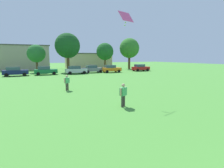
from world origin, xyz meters
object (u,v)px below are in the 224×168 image
at_px(parked_car_green_1, 45,70).
at_px(parked_car_orange_4, 111,69).
at_px(adult_bystander, 123,93).
at_px(parked_car_navy_0, 15,71).
at_px(tree_center, 67,46).
at_px(kite, 126,17).
at_px(parked_car_gray_3, 93,69).
at_px(tree_far_right, 129,48).
at_px(tree_right, 105,52).
at_px(tree_left, 36,54).
at_px(parked_car_red_5, 140,68).
at_px(bystander_near_trees, 67,81).
at_px(parked_car_silver_2, 76,70).

height_order(parked_car_green_1, parked_car_orange_4, same).
bearing_deg(parked_car_orange_4, adult_bystander, -111.96).
xyz_separation_m(parked_car_navy_0, tree_center, (10.65, 5.16, 5.18)).
distance_m(kite, parked_car_gray_3, 26.07).
distance_m(kite, tree_far_right, 37.46).
height_order(parked_car_gray_3, tree_right, tree_right).
bearing_deg(tree_left, tree_far_right, 3.31).
bearing_deg(parked_car_navy_0, tree_center, 25.85).
bearing_deg(parked_car_gray_3, kite, -101.54).
distance_m(parked_car_orange_4, parked_car_red_5, 8.41).
height_order(parked_car_orange_4, parked_car_red_5, same).
relative_size(parked_car_orange_4, parked_car_red_5, 1.00).
xyz_separation_m(tree_right, tree_far_right, (7.44, -0.40, 1.04)).
relative_size(parked_car_gray_3, parked_car_red_5, 1.00).
xyz_separation_m(adult_bystander, bystander_near_trees, (-2.52, 7.92, -0.02)).
bearing_deg(parked_car_silver_2, parked_car_red_5, 3.81).
xyz_separation_m(kite, tree_center, (0.47, 29.15, -0.66)).
xyz_separation_m(parked_car_silver_2, tree_left, (-7.20, 7.57, 3.38)).
bearing_deg(parked_car_green_1, tree_center, 42.66).
bearing_deg(kite, bystander_near_trees, 125.87).
height_order(parked_car_orange_4, tree_left, tree_left).
distance_m(adult_bystander, kite, 6.36).
relative_size(parked_car_orange_4, tree_center, 0.48).
height_order(tree_left, tree_far_right, tree_far_right).
xyz_separation_m(tree_left, tree_right, (17.48, 1.84, 0.70)).
distance_m(parked_car_navy_0, parked_car_silver_2, 11.14).
bearing_deg(parked_car_silver_2, adult_bystander, -95.32).
distance_m(parked_car_green_1, tree_far_right, 25.52).
bearing_deg(parked_car_navy_0, parked_car_gray_3, 3.36).
relative_size(parked_car_green_1, parked_car_orange_4, 1.00).
bearing_deg(parked_car_red_5, parked_car_green_1, -179.06).
bearing_deg(parked_car_orange_4, tree_right, 76.78).
relative_size(parked_car_green_1, tree_left, 0.69).
distance_m(tree_center, tree_right, 11.44).
distance_m(bystander_near_trees, kite, 8.88).
bearing_deg(tree_left, parked_car_navy_0, -119.25).
bearing_deg(parked_car_orange_4, parked_car_green_1, 178.16).
distance_m(parked_car_silver_2, tree_far_right, 20.52).
height_order(parked_car_navy_0, tree_center, tree_center).
bearing_deg(tree_center, parked_car_gray_3, -42.74).
distance_m(bystander_near_trees, tree_center, 24.60).
xyz_separation_m(parked_car_red_5, tree_far_right, (1.21, 7.91, 5.11)).
height_order(parked_car_green_1, tree_far_right, tree_far_right).
distance_m(kite, parked_car_green_1, 25.36).
bearing_deg(parked_car_silver_2, tree_right, 42.47).
distance_m(parked_car_red_5, tree_left, 24.80).
bearing_deg(parked_car_red_5, adult_bystander, -125.04).
xyz_separation_m(kite, parked_car_gray_3, (5.08, 24.89, -5.84)).
xyz_separation_m(parked_car_green_1, parked_car_gray_3, (10.00, 0.71, 0.00)).
bearing_deg(parked_car_silver_2, kite, -92.34).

